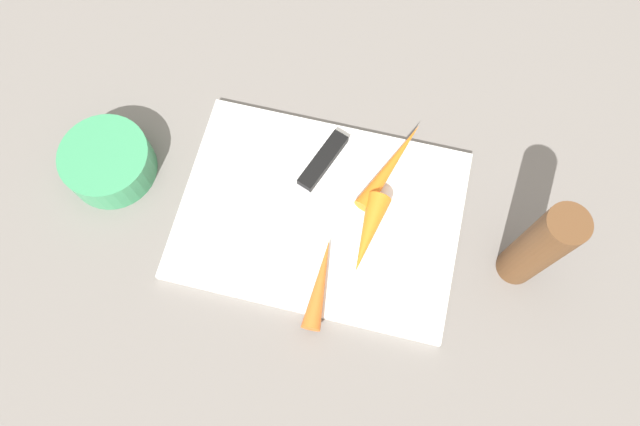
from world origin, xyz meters
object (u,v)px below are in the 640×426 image
Objects in this scene: cutting_board at (320,215)px; carrot_medium at (320,283)px; carrot_longest at (391,165)px; pepper_grinder at (539,247)px; small_bowl at (109,160)px; knife at (317,168)px; carrot_shortest at (368,234)px.

carrot_medium is at bearing 103.71° from cutting_board.
pepper_grinder is at bearing -95.92° from carrot_longest.
cutting_board is 0.11m from carrot_longest.
cutting_board is 3.08× the size of small_bowl.
carrot_longest reaches higher than knife.
carrot_longest is 1.24× the size of carrot_medium.
carrot_longest is 0.21m from pepper_grinder.
knife is 0.10m from carrot_longest.
carrot_medium is at bearing 35.54° from knife.
cutting_board is 0.29m from small_bowl.
carrot_shortest reaches higher than carrot_longest.
knife is at bearing -168.29° from small_bowl.
small_bowl reaches higher than knife.
carrot_shortest is at bearing 2.94° from pepper_grinder.
cutting_board is at bearing 158.58° from carrot_longest.
pepper_grinder reaches higher than knife.
knife is at bearing -127.32° from carrot_shortest.
carrot_medium reaches higher than cutting_board.
carrot_longest reaches higher than cutting_board.
knife is 0.27m from small_bowl.
small_bowl is at bearing 71.29° from carrot_medium.
carrot_shortest is 0.10m from carrot_longest.
cutting_board is 1.85× the size of knife.
small_bowl is at bearing -88.22° from carrot_shortest.
knife reaches higher than cutting_board.
small_bowl is at bearing 123.58° from carrot_longest.
carrot_medium is 0.66× the size of pepper_grinder.
cutting_board is at bearing -1.91° from pepper_grinder.
carrot_longest is at bearing -167.44° from small_bowl.
small_bowl is 0.55m from pepper_grinder.
small_bowl is at bearing -0.48° from cutting_board.
carrot_shortest is at bearing -32.40° from carrot_medium.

